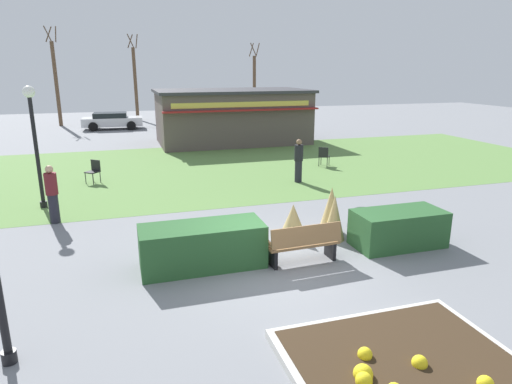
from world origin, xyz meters
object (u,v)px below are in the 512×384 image
at_px(person_strolling, 299,160).
at_px(parked_car_center_slot, 188,118).
at_px(lamppost_mid, 34,132).
at_px(cafe_chair_east, 94,170).
at_px(food_kiosk, 232,116).
at_px(cafe_chair_west, 324,155).
at_px(tree_left_bg, 135,82).
at_px(tree_center_bg, 254,86).
at_px(trash_bin, 363,224).
at_px(person_standing, 52,194).
at_px(parked_car_west_slot, 112,120).
at_px(tree_right_bg, 56,82).
at_px(park_bench, 304,243).

relative_size(person_strolling, parked_car_center_slot, 0.39).
bearing_deg(lamppost_mid, cafe_chair_east, 63.27).
height_order(food_kiosk, cafe_chair_east, food_kiosk).
relative_size(cafe_chair_east, parked_car_center_slot, 0.21).
relative_size(cafe_chair_west, tree_left_bg, 0.13).
relative_size(cafe_chair_west, tree_center_bg, 0.14).
bearing_deg(parked_car_center_slot, person_strolling, -85.58).
relative_size(trash_bin, person_standing, 0.46).
height_order(cafe_chair_west, tree_center_bg, tree_center_bg).
xyz_separation_m(parked_car_west_slot, parked_car_center_slot, (5.53, 0.00, 0.00)).
xyz_separation_m(cafe_chair_east, parked_car_center_slot, (6.17, 16.45, 0.12)).
bearing_deg(lamppost_mid, person_standing, -72.58).
relative_size(cafe_chair_west, tree_right_bg, 0.12).
height_order(lamppost_mid, trash_bin, lamppost_mid).
xyz_separation_m(trash_bin, person_strolling, (0.67, 6.07, 0.47)).
height_order(person_strolling, tree_right_bg, tree_right_bg).
distance_m(park_bench, cafe_chair_east, 10.46).
distance_m(cafe_chair_east, tree_left_bg, 22.54).
distance_m(parked_car_center_slot, tree_left_bg, 7.17).
relative_size(park_bench, tree_right_bg, 0.24).
bearing_deg(person_strolling, food_kiosk, -73.80).
relative_size(cafe_chair_east, person_standing, 0.53).
bearing_deg(cafe_chair_east, food_kiosk, 46.70).
relative_size(trash_bin, parked_car_center_slot, 0.18).
bearing_deg(cafe_chair_east, person_strolling, -16.27).
relative_size(park_bench, tree_center_bg, 0.27).
height_order(tree_left_bg, tree_center_bg, tree_left_bg).
distance_m(food_kiosk, parked_car_west_slot, 10.94).
bearing_deg(cafe_chair_west, person_standing, -156.28).
xyz_separation_m(cafe_chair_east, tree_left_bg, (2.72, 22.22, 2.62)).
bearing_deg(person_standing, park_bench, -120.81).
relative_size(food_kiosk, tree_center_bg, 1.38).
distance_m(cafe_chair_east, tree_center_bg, 24.23).
xyz_separation_m(trash_bin, parked_car_center_slot, (-0.77, 24.74, 0.25)).
relative_size(park_bench, person_strolling, 1.02).
xyz_separation_m(lamppost_mid, food_kiosk, (9.01, 10.91, -0.86)).
height_order(lamppost_mid, tree_left_bg, tree_left_bg).
relative_size(lamppost_mid, parked_car_west_slot, 0.89).
bearing_deg(tree_left_bg, parked_car_center_slot, -59.10).
distance_m(park_bench, tree_right_bg, 30.24).
relative_size(food_kiosk, parked_car_center_slot, 2.06).
height_order(parked_car_center_slot, tree_center_bg, tree_center_bg).
distance_m(cafe_chair_west, tree_center_bg, 20.69).
xyz_separation_m(cafe_chair_east, tree_right_bg, (-3.19, 19.74, 2.75)).
height_order(lamppost_mid, tree_right_bg, tree_right_bg).
relative_size(food_kiosk, cafe_chair_east, 9.95).
relative_size(lamppost_mid, person_strolling, 2.26).
distance_m(trash_bin, food_kiosk, 16.36).
bearing_deg(trash_bin, parked_car_center_slot, 91.79).
xyz_separation_m(person_strolling, parked_car_center_slot, (-1.45, 18.68, -0.22)).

